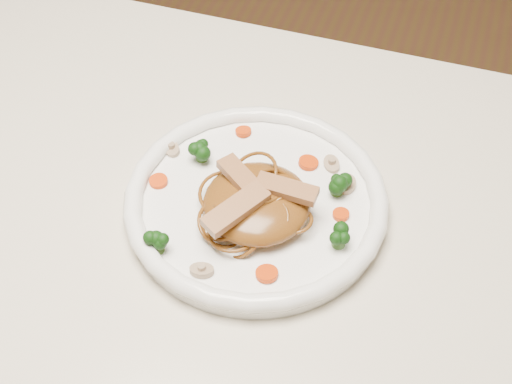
% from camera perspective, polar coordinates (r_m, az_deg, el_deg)
% --- Properties ---
extents(table, '(1.20, 0.80, 0.75)m').
position_cam_1_polar(table, '(0.82, -8.23, -8.38)').
color(table, beige).
rests_on(table, ground).
extents(plate, '(0.36, 0.36, 0.02)m').
position_cam_1_polar(plate, '(0.76, 0.00, -1.09)').
color(plate, white).
rests_on(plate, table).
extents(noodle_mound, '(0.12, 0.12, 0.04)m').
position_cam_1_polar(noodle_mound, '(0.73, 0.08, -0.89)').
color(noodle_mound, brown).
rests_on(noodle_mound, plate).
extents(chicken_a, '(0.07, 0.02, 0.01)m').
position_cam_1_polar(chicken_a, '(0.72, 2.48, 0.26)').
color(chicken_a, '#A1734C').
rests_on(chicken_a, noodle_mound).
extents(chicken_b, '(0.07, 0.05, 0.01)m').
position_cam_1_polar(chicken_b, '(0.72, -1.07, 1.02)').
color(chicken_b, '#A1734C').
rests_on(chicken_b, noodle_mound).
extents(chicken_c, '(0.06, 0.07, 0.01)m').
position_cam_1_polar(chicken_c, '(0.70, -1.63, -1.37)').
color(chicken_c, '#A1734C').
rests_on(chicken_c, noodle_mound).
extents(broccoli_0, '(0.03, 0.03, 0.03)m').
position_cam_1_polar(broccoli_0, '(0.75, 6.59, 0.61)').
color(broccoli_0, '#0F3F0D').
rests_on(broccoli_0, plate).
extents(broccoli_1, '(0.04, 0.04, 0.03)m').
position_cam_1_polar(broccoli_1, '(0.78, -4.43, 3.52)').
color(broccoli_1, '#0F3F0D').
rests_on(broccoli_1, plate).
extents(broccoli_2, '(0.03, 0.03, 0.03)m').
position_cam_1_polar(broccoli_2, '(0.71, -8.04, -3.93)').
color(broccoli_2, '#0F3F0D').
rests_on(broccoli_2, plate).
extents(broccoli_3, '(0.03, 0.03, 0.03)m').
position_cam_1_polar(broccoli_3, '(0.71, 6.73, -3.59)').
color(broccoli_3, '#0F3F0D').
rests_on(broccoli_3, plate).
extents(carrot_0, '(0.03, 0.03, 0.00)m').
position_cam_1_polar(carrot_0, '(0.79, 4.25, 2.37)').
color(carrot_0, '#EC3F08').
rests_on(carrot_0, plate).
extents(carrot_1, '(0.02, 0.02, 0.00)m').
position_cam_1_polar(carrot_1, '(0.77, -7.86, 0.87)').
color(carrot_1, '#EC3F08').
rests_on(carrot_1, plate).
extents(carrot_2, '(0.02, 0.02, 0.00)m').
position_cam_1_polar(carrot_2, '(0.74, 6.86, -1.81)').
color(carrot_2, '#EC3F08').
rests_on(carrot_2, plate).
extents(carrot_3, '(0.02, 0.02, 0.00)m').
position_cam_1_polar(carrot_3, '(0.82, -1.03, 4.90)').
color(carrot_3, '#EC3F08').
rests_on(carrot_3, plate).
extents(carrot_4, '(0.02, 0.02, 0.00)m').
position_cam_1_polar(carrot_4, '(0.69, 0.88, -6.59)').
color(carrot_4, '#EC3F08').
rests_on(carrot_4, plate).
extents(mushroom_0, '(0.03, 0.03, 0.01)m').
position_cam_1_polar(mushroom_0, '(0.70, -4.39, -6.31)').
color(mushroom_0, tan).
rests_on(mushroom_0, plate).
extents(mushroom_1, '(0.03, 0.03, 0.01)m').
position_cam_1_polar(mushroom_1, '(0.77, 7.34, 0.62)').
color(mushroom_1, tan).
rests_on(mushroom_1, plate).
extents(mushroom_2, '(0.03, 0.03, 0.01)m').
position_cam_1_polar(mushroom_2, '(0.81, -6.81, 3.47)').
color(mushroom_2, tan).
rests_on(mushroom_2, plate).
extents(mushroom_3, '(0.03, 0.03, 0.01)m').
position_cam_1_polar(mushroom_3, '(0.79, 6.11, 2.24)').
color(mushroom_3, tan).
rests_on(mushroom_3, plate).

